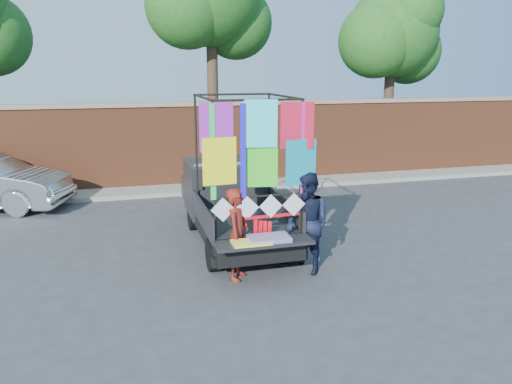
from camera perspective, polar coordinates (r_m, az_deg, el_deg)
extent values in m
plane|color=#38383A|center=(9.32, -1.44, -8.69)|extent=(90.00, 90.00, 0.00)
cube|color=brown|center=(15.67, -7.65, 5.20)|extent=(30.00, 0.35, 2.50)
cube|color=gray|center=(15.53, -7.80, 9.95)|extent=(30.00, 0.45, 0.12)
cube|color=gray|center=(15.22, -7.14, 0.39)|extent=(30.00, 1.20, 0.12)
cylinder|color=#38281C|center=(16.86, -4.95, 10.93)|extent=(0.36, 0.36, 5.46)
sphere|color=#1F5618|center=(17.48, -2.31, 18.75)|extent=(2.40, 2.40, 2.40)
sphere|color=#1F5618|center=(16.53, -7.87, 20.29)|extent=(2.60, 2.60, 2.60)
cylinder|color=#38281C|center=(19.16, 14.84, 9.51)|extent=(0.36, 0.36, 4.55)
sphere|color=#1F5618|center=(19.16, 15.34, 17.28)|extent=(3.20, 3.20, 3.20)
sphere|color=#1F5618|center=(19.93, 16.93, 15.15)|extent=(2.40, 2.40, 2.40)
sphere|color=#1F5618|center=(18.49, 13.53, 16.51)|extent=(2.60, 2.60, 2.60)
sphere|color=#1F5618|center=(18.86, 17.28, 19.21)|extent=(2.20, 2.20, 2.20)
cylinder|color=black|center=(11.49, -7.18, -2.78)|extent=(0.20, 0.61, 0.61)
cylinder|color=black|center=(9.15, -4.90, -7.14)|extent=(0.20, 0.61, 0.61)
cylinder|color=black|center=(11.77, -0.19, -2.27)|extent=(0.20, 0.61, 0.61)
cylinder|color=black|center=(9.49, 3.77, -6.32)|extent=(0.20, 0.61, 0.61)
cube|color=black|center=(10.35, -2.19, -3.65)|extent=(1.58, 3.89, 0.28)
cube|color=black|center=(9.62, -1.26, -3.38)|extent=(1.67, 2.13, 0.09)
cube|color=black|center=(9.41, -6.10, -2.57)|extent=(0.06, 2.13, 0.42)
cube|color=black|center=(9.79, 3.37, -1.86)|extent=(0.06, 2.13, 0.42)
cube|color=black|center=(10.55, -2.65, -0.69)|extent=(1.67, 0.06, 0.42)
cube|color=black|center=(11.39, -3.65, 0.63)|extent=(1.67, 1.48, 1.16)
cube|color=#8C9EAD|center=(10.91, -3.23, 2.04)|extent=(1.48, 0.06, 0.51)
cube|color=#8C9EAD|center=(12.02, -4.34, 2.22)|extent=(1.48, 0.09, 0.65)
cube|color=black|center=(12.42, -4.59, 0.63)|extent=(1.62, 0.83, 0.51)
cube|color=black|center=(8.43, 0.89, -5.79)|extent=(1.67, 0.51, 0.06)
cube|color=black|center=(8.74, 0.49, -7.51)|extent=(1.72, 0.14, 0.17)
cylinder|color=black|center=(8.24, -4.79, 2.29)|extent=(0.05, 0.05, 2.32)
cylinder|color=black|center=(10.14, -6.83, 4.41)|extent=(0.05, 0.05, 2.32)
cylinder|color=black|center=(8.64, 5.18, 2.82)|extent=(0.05, 0.05, 2.32)
cylinder|color=black|center=(10.46, 1.46, 4.80)|extent=(0.05, 0.05, 2.32)
cylinder|color=black|center=(8.26, 0.32, 10.48)|extent=(1.58, 0.04, 0.04)
cylinder|color=black|center=(10.15, -2.69, 11.09)|extent=(1.58, 0.04, 0.04)
cylinder|color=black|center=(9.05, -6.10, 10.70)|extent=(0.04, 1.99, 0.04)
cylinder|color=black|center=(9.42, 3.24, 10.87)|extent=(0.04, 1.99, 0.04)
cylinder|color=black|center=(8.52, 0.30, -0.49)|extent=(1.58, 0.04, 0.04)
cube|color=#B728C9|center=(8.12, -4.42, 7.43)|extent=(0.57, 0.01, 0.79)
cube|color=#32E9EF|center=(8.25, 0.42, 7.56)|extent=(0.57, 0.01, 0.79)
cube|color=red|center=(8.49, 4.91, 7.70)|extent=(0.57, 0.01, 0.79)
cube|color=#FFFA1A|center=(8.18, -4.29, 3.20)|extent=(0.57, 0.01, 0.79)
cube|color=#36DA26|center=(8.37, 0.34, 3.48)|extent=(0.57, 0.01, 0.79)
cube|color=#0C95AF|center=(8.55, 4.92, 3.65)|extent=(0.57, 0.01, 0.79)
cube|color=#1CE346|center=(8.15, -4.98, 4.47)|extent=(0.09, 0.01, 1.58)
cube|color=#D223AC|center=(8.56, 5.48, 4.92)|extent=(0.09, 0.01, 1.58)
cube|color=#201AF0|center=(8.25, -1.49, 4.64)|extent=(0.09, 0.01, 1.58)
cube|color=white|center=(8.40, -3.80, -2.04)|extent=(0.42, 0.01, 0.42)
cube|color=white|center=(8.49, -1.01, -1.84)|extent=(0.42, 0.01, 0.42)
cube|color=white|center=(8.59, 1.70, -1.64)|extent=(0.42, 0.01, 0.42)
cube|color=white|center=(8.72, 4.35, -1.44)|extent=(0.42, 0.01, 0.42)
cube|color=#CB2D52|center=(8.43, 1.50, -5.31)|extent=(0.70, 0.42, 0.07)
cube|color=#FFF650|center=(8.30, -0.52, -5.77)|extent=(0.65, 0.37, 0.04)
imported|color=maroon|center=(8.63, -2.15, -4.85)|extent=(0.62, 0.70, 1.62)
imported|color=black|center=(8.91, 5.85, -3.53)|extent=(0.98, 1.09, 1.84)
cube|color=#FF0D19|center=(8.68, 1.94, -2.74)|extent=(1.02, 0.09, 0.04)
cube|color=#FF0D19|center=(8.67, -0.09, -4.98)|extent=(0.06, 0.02, 0.59)
cube|color=#FF0D19|center=(8.70, 0.46, -5.05)|extent=(0.06, 0.02, 0.59)
cube|color=#FF0D19|center=(8.73, 1.01, -5.13)|extent=(0.06, 0.02, 0.59)
cube|color=#FF0D19|center=(8.76, 1.55, -5.20)|extent=(0.06, 0.02, 0.59)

